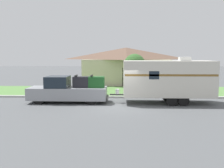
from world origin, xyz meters
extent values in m
plane|color=#515456|center=(0.00, 0.00, 0.00)|extent=(120.00, 120.00, 0.00)
cube|color=#ADADA8|center=(0.00, 3.75, 0.07)|extent=(80.00, 0.30, 0.14)
cube|color=#568442|center=(0.00, 7.40, 0.01)|extent=(80.00, 7.00, 0.03)
cube|color=beige|center=(0.71, 14.35, 1.50)|extent=(10.14, 6.26, 3.00)
pyramid|color=brown|center=(0.71, 14.35, 3.72)|extent=(10.95, 6.76, 1.43)
cube|color=#4C3828|center=(0.71, 11.25, 1.05)|extent=(1.00, 0.06, 2.10)
cylinder|color=black|center=(-5.86, 0.84, 0.45)|extent=(0.90, 0.28, 0.90)
cylinder|color=black|center=(-5.86, 2.42, 0.45)|extent=(0.90, 0.28, 0.90)
cylinder|color=black|center=(-2.03, 0.84, 0.45)|extent=(0.90, 0.28, 0.90)
cylinder|color=black|center=(-2.03, 2.42, 0.45)|extent=(0.90, 0.28, 0.90)
cube|color=gray|center=(-5.21, 1.63, 0.69)|extent=(3.16, 1.94, 0.89)
cube|color=#19232D|center=(-4.64, 1.63, 1.55)|extent=(1.64, 1.78, 0.83)
cube|color=gray|center=(-2.31, 1.63, 0.69)|extent=(2.64, 1.94, 0.89)
cube|color=#333333|center=(-0.93, 1.63, 0.37)|extent=(0.12, 1.74, 0.20)
cube|color=black|center=(-2.89, 1.63, 1.54)|extent=(1.15, 0.81, 0.80)
cube|color=black|center=(-3.26, 1.63, 2.02)|extent=(0.10, 0.89, 0.08)
cube|color=#194C1E|center=(-1.73, 1.63, 1.54)|extent=(1.15, 0.81, 0.80)
cube|color=black|center=(-2.10, 1.63, 2.02)|extent=(0.10, 0.89, 0.08)
cylinder|color=black|center=(3.64, 0.57, 0.38)|extent=(0.75, 0.22, 0.75)
cylinder|color=black|center=(3.64, 2.69, 0.38)|extent=(0.75, 0.22, 0.75)
cylinder|color=black|center=(4.47, 0.57, 0.38)|extent=(0.75, 0.22, 0.75)
cylinder|color=black|center=(4.47, 2.69, 0.38)|extent=(0.75, 0.22, 0.75)
cube|color=beige|center=(3.53, 1.63, 1.84)|extent=(6.51, 2.41, 2.57)
cube|color=brown|center=(3.53, 0.42, 2.16)|extent=(6.38, 0.01, 0.14)
cube|color=#383838|center=(-0.23, 1.63, 0.61)|extent=(1.02, 0.12, 0.10)
cylinder|color=silver|center=(-0.18, 1.63, 0.84)|extent=(0.28, 0.28, 0.36)
cube|color=silver|center=(4.70, 1.63, 3.26)|extent=(0.80, 0.68, 0.28)
cube|color=#19232D|center=(2.36, 0.42, 2.16)|extent=(0.70, 0.01, 0.56)
cylinder|color=brown|center=(-1.53, 4.49, 0.50)|extent=(0.09, 0.09, 1.00)
cube|color=#B2B2B2|center=(-1.53, 4.49, 1.11)|extent=(0.48, 0.20, 0.22)
cylinder|color=brown|center=(1.37, 6.89, 0.94)|extent=(0.24, 0.24, 1.89)
sphere|color=#38662D|center=(1.37, 6.89, 2.64)|extent=(2.01, 2.01, 2.01)
camera|label=1|loc=(0.07, -16.72, 3.58)|focal=40.00mm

